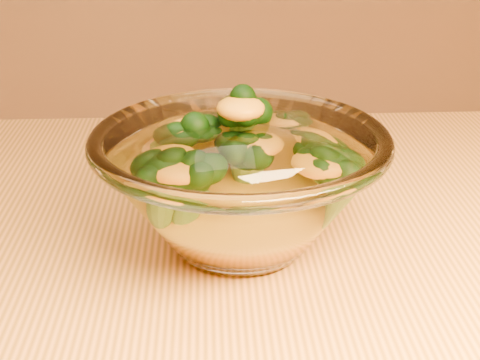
% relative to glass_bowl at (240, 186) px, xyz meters
% --- Properties ---
extents(glass_bowl, '(0.20, 0.20, 0.09)m').
position_rel_glass_bowl_xyz_m(glass_bowl, '(0.00, 0.00, 0.00)').
color(glass_bowl, white).
rests_on(glass_bowl, table).
extents(cheese_sauce, '(0.12, 0.12, 0.03)m').
position_rel_glass_bowl_xyz_m(cheese_sauce, '(0.00, -0.00, -0.02)').
color(cheese_sauce, orange).
rests_on(cheese_sauce, glass_bowl).
extents(broccoli_heap, '(0.14, 0.12, 0.08)m').
position_rel_glass_bowl_xyz_m(broccoli_heap, '(-0.00, 0.01, 0.01)').
color(broccoli_heap, black).
rests_on(broccoli_heap, cheese_sauce).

